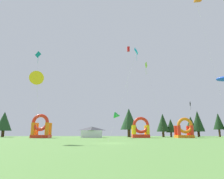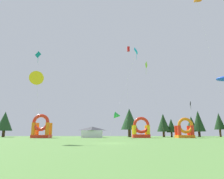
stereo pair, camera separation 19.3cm
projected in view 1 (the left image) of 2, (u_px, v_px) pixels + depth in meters
The scene contains 21 objects.
ground_plane at pixel (113, 143), 31.18m from camera, with size 120.00×120.00×0.00m, color #5B8C42.
kite_yellow_delta at pixel (36, 79), 34.73m from camera, with size 3.14×2.96×11.72m.
kite_orange_delta at pixel (196, 1), 40.28m from camera, with size 5.63×1.89×27.91m.
kite_cyan_diamond at pixel (137, 51), 36.66m from camera, with size 5.70×1.77×16.51m.
kite_green_delta at pixel (117, 115), 59.05m from camera, with size 2.27×3.32×7.50m.
kite_lime_diamond at pixel (145, 66), 49.88m from camera, with size 4.86×1.99×18.26m.
kite_black_diamond at pixel (191, 104), 46.43m from camera, with size 1.55×0.89×8.39m.
kite_red_box at pixel (128, 50), 45.44m from camera, with size 0.62×5.01×20.29m.
kite_teal_diamond at pixel (39, 56), 37.27m from camera, with size 3.23×6.11×15.92m.
inflatable_yellow_castle at pixel (184, 130), 61.80m from camera, with size 4.94×3.89×6.01m.
inflatable_orange_dome at pixel (141, 130), 62.81m from camera, with size 5.20×3.94×6.27m.
inflatable_blue_arch at pixel (41, 129), 61.09m from camera, with size 5.25×4.25×6.99m.
festival_tent at pixel (92, 132), 64.14m from camera, with size 6.44×3.31×3.39m.
tree_row_1 at pixel (4, 121), 73.89m from camera, with size 5.56×5.56×9.01m.
tree_row_2 at pixel (129, 119), 74.72m from camera, with size 6.16×6.16×10.25m.
tree_row_3 at pixel (163, 123), 73.48m from camera, with size 4.59×4.59×8.25m.
tree_row_4 at pixel (171, 126), 73.58m from camera, with size 3.48×3.48×6.42m.
tree_row_5 at pixel (190, 126), 74.20m from camera, with size 3.26×3.26×5.84m.
tree_row_6 at pixel (191, 123), 76.87m from camera, with size 3.62×3.62×7.54m.
tree_row_7 at pixel (198, 121), 75.58m from camera, with size 4.62×4.62×9.49m.
tree_row_8 at pixel (218, 121), 75.09m from camera, with size 3.82×3.82×8.65m.
Camera 1 is at (-0.70, -32.20, 1.66)m, focal length 32.87 mm.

